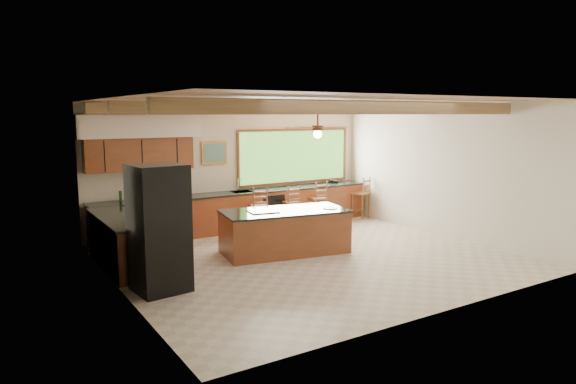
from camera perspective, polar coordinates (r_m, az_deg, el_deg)
ground at (r=10.03m, az=2.51°, el=-7.30°), size 7.20×7.20×0.00m
room_shell at (r=10.11m, az=-0.31°, el=5.59°), size 7.27×6.54×3.02m
counter_run at (r=11.67m, az=-7.85°, el=-2.74°), size 7.12×3.10×1.24m
island at (r=10.29m, az=-0.39°, el=-4.39°), size 2.64×1.57×0.88m
refrigerator at (r=8.22m, az=-14.14°, el=-3.95°), size 0.85×0.83×2.00m
bar_stool_a at (r=12.43m, az=0.45°, el=-1.21°), size 0.41×0.41×1.05m
bar_stool_b at (r=11.82m, az=-3.11°, el=-1.58°), size 0.50×0.50×1.10m
bar_stool_c at (r=12.84m, az=3.44°, el=-0.79°), size 0.40×0.40×1.09m
bar_stool_d at (r=13.71m, az=8.25°, el=-0.21°), size 0.50×0.50×1.11m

